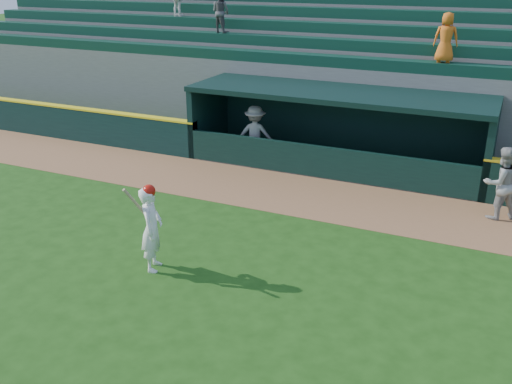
% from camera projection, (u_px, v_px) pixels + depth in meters
% --- Properties ---
extents(ground, '(120.00, 120.00, 0.00)m').
position_uv_depth(ground, '(224.00, 275.00, 12.01)').
color(ground, '#1D4711').
rests_on(ground, ground).
extents(warning_track, '(40.00, 3.00, 0.01)m').
position_uv_depth(warning_track, '(304.00, 195.00, 16.15)').
color(warning_track, '#91603A').
rests_on(warning_track, ground).
extents(field_wall_left, '(15.50, 0.30, 1.20)m').
position_uv_depth(field_wall_left, '(22.00, 117.00, 22.07)').
color(field_wall_left, black).
rests_on(field_wall_left, ground).
extents(wall_stripe_left, '(15.50, 0.32, 0.06)m').
position_uv_depth(wall_stripe_left, '(20.00, 101.00, 21.84)').
color(wall_stripe_left, yellow).
rests_on(wall_stripe_left, field_wall_left).
extents(dugout_player_front, '(1.17, 1.10, 1.90)m').
position_uv_depth(dugout_player_front, '(501.00, 183.00, 14.39)').
color(dugout_player_front, '#A1A09C').
rests_on(dugout_player_front, ground).
extents(dugout_player_inside, '(1.36, 1.01, 1.88)m').
position_uv_depth(dugout_player_inside, '(255.00, 134.00, 18.60)').
color(dugout_player_inside, '#959691').
rests_on(dugout_player_inside, ground).
extents(dugout, '(9.40, 2.80, 2.46)m').
position_uv_depth(dugout, '(339.00, 123.00, 18.27)').
color(dugout, '#63635E').
rests_on(dugout, ground).
extents(stands, '(34.50, 6.25, 7.10)m').
position_uv_depth(stands, '(376.00, 69.00, 21.75)').
color(stands, slate).
rests_on(stands, ground).
extents(batter_at_plate, '(0.67, 0.83, 1.94)m').
position_uv_depth(batter_at_plate, '(152.00, 228.00, 11.93)').
color(batter_at_plate, white).
rests_on(batter_at_plate, ground).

